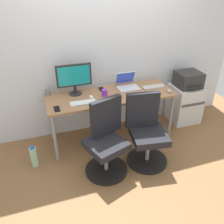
{
  "coord_description": "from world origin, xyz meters",
  "views": [
    {
      "loc": [
        -0.95,
        -2.87,
        2.19
      ],
      "look_at": [
        0.0,
        -0.05,
        0.48
      ],
      "focal_mm": 38.27,
      "sensor_mm": 36.0,
      "label": 1
    }
  ],
  "objects_px": {
    "printer": "(188,79)",
    "open_laptop": "(127,84)",
    "office_chair_right": "(146,133)",
    "desktop_monitor": "(74,77)",
    "water_bottle_on_floor": "(34,157)",
    "side_cabinet": "(184,103)",
    "coffee_mug": "(105,93)",
    "office_chair_left": "(106,141)"
  },
  "relations": [
    {
      "from": "office_chair_right",
      "to": "desktop_monitor",
      "type": "xyz_separation_m",
      "value": [
        -0.75,
        0.78,
        0.56
      ]
    },
    {
      "from": "open_laptop",
      "to": "office_chair_left",
      "type": "bearing_deg",
      "value": -126.57
    },
    {
      "from": "office_chair_left",
      "to": "printer",
      "type": "bearing_deg",
      "value": 24.18
    },
    {
      "from": "water_bottle_on_floor",
      "to": "open_laptop",
      "type": "distance_m",
      "value": 1.65
    },
    {
      "from": "desktop_monitor",
      "to": "coffee_mug",
      "type": "xyz_separation_m",
      "value": [
        0.37,
        -0.18,
        -0.2
      ]
    },
    {
      "from": "office_chair_right",
      "to": "water_bottle_on_floor",
      "type": "bearing_deg",
      "value": 166.93
    },
    {
      "from": "side_cabinet",
      "to": "water_bottle_on_floor",
      "type": "distance_m",
      "value": 2.52
    },
    {
      "from": "office_chair_left",
      "to": "office_chair_right",
      "type": "xyz_separation_m",
      "value": [
        0.54,
        0.0,
        0.0
      ]
    },
    {
      "from": "office_chair_right",
      "to": "coffee_mug",
      "type": "height_order",
      "value": "office_chair_right"
    },
    {
      "from": "side_cabinet",
      "to": "desktop_monitor",
      "type": "relative_size",
      "value": 1.31
    },
    {
      "from": "side_cabinet",
      "to": "desktop_monitor",
      "type": "height_order",
      "value": "desktop_monitor"
    },
    {
      "from": "water_bottle_on_floor",
      "to": "coffee_mug",
      "type": "bearing_deg",
      "value": 14.3
    },
    {
      "from": "coffee_mug",
      "to": "office_chair_left",
      "type": "bearing_deg",
      "value": -105.98
    },
    {
      "from": "side_cabinet",
      "to": "desktop_monitor",
      "type": "bearing_deg",
      "value": 177.91
    },
    {
      "from": "office_chair_left",
      "to": "side_cabinet",
      "type": "xyz_separation_m",
      "value": [
        1.6,
        0.72,
        -0.11
      ]
    },
    {
      "from": "printer",
      "to": "water_bottle_on_floor",
      "type": "xyz_separation_m",
      "value": [
        -2.48,
        -0.39,
        -0.6
      ]
    },
    {
      "from": "office_chair_right",
      "to": "side_cabinet",
      "type": "height_order",
      "value": "office_chair_right"
    },
    {
      "from": "printer",
      "to": "open_laptop",
      "type": "bearing_deg",
      "value": 177.16
    },
    {
      "from": "printer",
      "to": "water_bottle_on_floor",
      "type": "distance_m",
      "value": 2.58
    },
    {
      "from": "office_chair_left",
      "to": "desktop_monitor",
      "type": "height_order",
      "value": "desktop_monitor"
    },
    {
      "from": "open_laptop",
      "to": "coffee_mug",
      "type": "relative_size",
      "value": 3.37
    },
    {
      "from": "office_chair_right",
      "to": "open_laptop",
      "type": "distance_m",
      "value": 0.85
    },
    {
      "from": "printer",
      "to": "open_laptop",
      "type": "relative_size",
      "value": 1.29
    },
    {
      "from": "printer",
      "to": "side_cabinet",
      "type": "bearing_deg",
      "value": 90.0
    },
    {
      "from": "office_chair_left",
      "to": "coffee_mug",
      "type": "xyz_separation_m",
      "value": [
        0.17,
        0.6,
        0.36
      ]
    },
    {
      "from": "printer",
      "to": "open_laptop",
      "type": "xyz_separation_m",
      "value": [
        -1.03,
        0.05,
        0.04
      ]
    },
    {
      "from": "water_bottle_on_floor",
      "to": "office_chair_left",
      "type": "bearing_deg",
      "value": -20.75
    },
    {
      "from": "printer",
      "to": "desktop_monitor",
      "type": "xyz_separation_m",
      "value": [
        -1.8,
        0.07,
        0.24
      ]
    },
    {
      "from": "office_chair_left",
      "to": "open_laptop",
      "type": "distance_m",
      "value": 1.03
    },
    {
      "from": "office_chair_left",
      "to": "office_chair_right",
      "type": "height_order",
      "value": "same"
    },
    {
      "from": "coffee_mug",
      "to": "water_bottle_on_floor",
      "type": "bearing_deg",
      "value": -165.7
    },
    {
      "from": "office_chair_left",
      "to": "open_laptop",
      "type": "xyz_separation_m",
      "value": [
        0.57,
        0.77,
        0.37
      ]
    },
    {
      "from": "desktop_monitor",
      "to": "side_cabinet",
      "type": "bearing_deg",
      "value": -2.09
    },
    {
      "from": "office_chair_right",
      "to": "printer",
      "type": "bearing_deg",
      "value": 34.11
    },
    {
      "from": "office_chair_left",
      "to": "water_bottle_on_floor",
      "type": "xyz_separation_m",
      "value": [
        -0.88,
        0.33,
        -0.28
      ]
    },
    {
      "from": "desktop_monitor",
      "to": "office_chair_left",
      "type": "bearing_deg",
      "value": -75.6
    },
    {
      "from": "open_laptop",
      "to": "coffee_mug",
      "type": "height_order",
      "value": "open_laptop"
    },
    {
      "from": "side_cabinet",
      "to": "printer",
      "type": "bearing_deg",
      "value": -90.0
    },
    {
      "from": "printer",
      "to": "water_bottle_on_floor",
      "type": "relative_size",
      "value": 1.29
    },
    {
      "from": "side_cabinet",
      "to": "coffee_mug",
      "type": "xyz_separation_m",
      "value": [
        -1.43,
        -0.12,
        0.47
      ]
    },
    {
      "from": "office_chair_left",
      "to": "coffee_mug",
      "type": "height_order",
      "value": "office_chair_left"
    },
    {
      "from": "office_chair_right",
      "to": "side_cabinet",
      "type": "relative_size",
      "value": 1.5
    }
  ]
}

